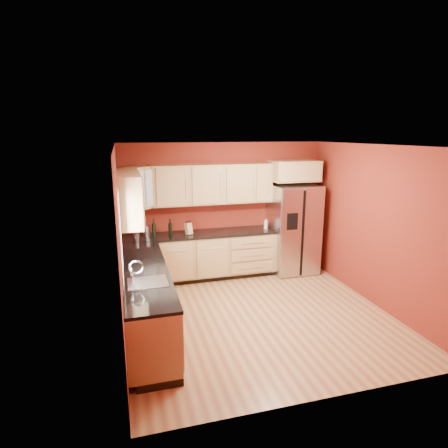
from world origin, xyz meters
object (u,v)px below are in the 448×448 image
Objects in this scene: knife_block at (189,229)px; soap_dispenser at (266,224)px; canister_left at (147,231)px; refrigerator at (293,229)px; wine_bottle_a at (154,228)px.

knife_block is 1.54m from soap_dispenser.
canister_left is at bearing 178.08° from soap_dispenser.
knife_block is at bearing -4.81° from canister_left.
refrigerator reaches higher than soap_dispenser.
refrigerator reaches higher than canister_left.
wine_bottle_a is 0.64m from knife_block.
canister_left is 0.58× the size of wine_bottle_a.
soap_dispenser is at bearing -24.56° from knife_block.
wine_bottle_a reaches higher than soap_dispenser.
soap_dispenser is (2.31, -0.08, 0.01)m from canister_left.
canister_left is 0.89× the size of knife_block.
wine_bottle_a is (0.12, -0.04, 0.07)m from canister_left.
refrigerator is at bearing -1.60° from wine_bottle_a.
wine_bottle_a is at bearing 153.60° from knife_block.
wine_bottle_a reaches higher than canister_left.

